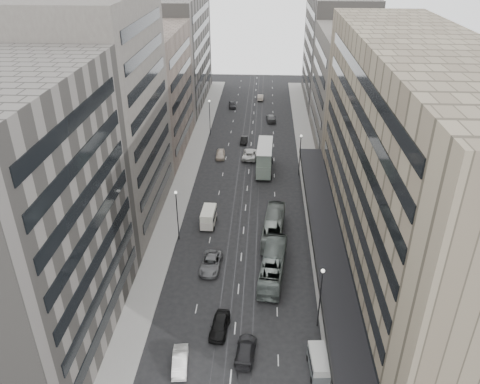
% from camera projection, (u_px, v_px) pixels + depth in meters
% --- Properties ---
extents(ground, '(220.00, 220.00, 0.00)m').
position_uv_depth(ground, '(238.00, 294.00, 60.23)').
color(ground, black).
rests_on(ground, ground).
extents(sidewalk_right, '(4.00, 125.00, 0.15)m').
position_uv_depth(sidewalk_right, '(310.00, 169.00, 92.49)').
color(sidewalk_right, gray).
rests_on(sidewalk_right, ground).
extents(sidewalk_left, '(4.00, 125.00, 0.15)m').
position_uv_depth(sidewalk_left, '(189.00, 166.00, 93.65)').
color(sidewalk_left, gray).
rests_on(sidewalk_left, ground).
extents(department_store, '(19.20, 60.00, 30.00)m').
position_uv_depth(department_store, '(411.00, 167.00, 59.05)').
color(department_store, gray).
rests_on(department_store, ground).
extents(building_right_mid, '(15.00, 28.00, 24.00)m').
position_uv_depth(building_right_mid, '(353.00, 90.00, 99.04)').
color(building_right_mid, '#524E47').
rests_on(building_right_mid, ground).
extents(building_right_far, '(15.00, 32.00, 28.00)m').
position_uv_depth(building_right_far, '(336.00, 50.00, 124.38)').
color(building_right_far, '#5C5853').
rests_on(building_right_far, ground).
extents(building_left_a, '(15.00, 28.00, 30.00)m').
position_uv_depth(building_left_a, '(20.00, 224.00, 47.07)').
color(building_left_a, '#5C5853').
rests_on(building_left_a, ground).
extents(building_left_b, '(15.00, 26.00, 34.00)m').
position_uv_depth(building_left_b, '(102.00, 116.00, 69.79)').
color(building_left_b, '#524E47').
rests_on(building_left_b, ground).
extents(building_left_c, '(15.00, 28.00, 25.00)m').
position_uv_depth(building_left_c, '(146.00, 93.00, 95.61)').
color(building_left_c, '#76665C').
rests_on(building_left_c, ground).
extents(building_left_d, '(15.00, 38.00, 28.00)m').
position_uv_depth(building_left_d, '(174.00, 51.00, 123.83)').
color(building_left_d, '#5C5853').
rests_on(building_left_d, ground).
extents(lamp_right_near, '(0.44, 0.44, 8.32)m').
position_uv_depth(lamp_right_near, '(321.00, 291.00, 52.89)').
color(lamp_right_near, '#262628').
rests_on(lamp_right_near, ground).
extents(lamp_right_far, '(0.44, 0.44, 8.32)m').
position_uv_depth(lamp_right_far, '(300.00, 150.00, 87.96)').
color(lamp_right_far, '#262628').
rests_on(lamp_right_far, ground).
extents(lamp_left_near, '(0.44, 0.44, 8.32)m').
position_uv_depth(lamp_left_near, '(177.00, 210.00, 68.73)').
color(lamp_left_near, '#262628').
rests_on(lamp_left_near, ground).
extents(lamp_left_far, '(0.44, 0.44, 8.32)m').
position_uv_depth(lamp_left_far, '(210.00, 113.00, 106.43)').
color(lamp_left_far, '#262628').
rests_on(lamp_left_far, ground).
extents(bus_near, '(4.15, 12.26, 3.35)m').
position_uv_depth(bus_near, '(273.00, 265.00, 62.81)').
color(bus_near, slate).
rests_on(bus_near, ground).
extents(bus_far, '(3.88, 12.02, 3.29)m').
position_uv_depth(bus_far, '(274.00, 227.00, 71.16)').
color(bus_far, gray).
rests_on(bus_far, ground).
extents(double_decker, '(3.39, 10.15, 5.50)m').
position_uv_depth(double_decker, '(265.00, 157.00, 90.55)').
color(double_decker, gray).
rests_on(double_decker, ground).
extents(vw_microbus, '(2.21, 4.37, 2.30)m').
position_uv_depth(vw_microbus, '(319.00, 362.00, 48.93)').
color(vw_microbus, '#545A5B').
rests_on(vw_microbus, ground).
extents(panel_van, '(2.39, 4.60, 2.85)m').
position_uv_depth(panel_van, '(209.00, 217.00, 73.91)').
color(panel_van, silver).
rests_on(panel_van, ground).
extents(sedan_0, '(2.47, 5.05, 1.66)m').
position_uv_depth(sedan_0, '(220.00, 325.00, 54.22)').
color(sedan_0, black).
rests_on(sedan_0, ground).
extents(sedan_1, '(2.03, 4.60, 1.47)m').
position_uv_depth(sedan_1, '(180.00, 361.00, 49.75)').
color(sedan_1, silver).
rests_on(sedan_1, ground).
extents(sedan_2, '(2.96, 5.92, 1.61)m').
position_uv_depth(sedan_2, '(211.00, 263.00, 64.59)').
color(sedan_2, slate).
rests_on(sedan_2, ground).
extents(sedan_3, '(2.50, 5.31, 1.50)m').
position_uv_depth(sedan_3, '(246.00, 350.00, 51.09)').
color(sedan_3, black).
rests_on(sedan_3, ground).
extents(sedan_4, '(2.06, 4.67, 1.56)m').
position_uv_depth(sedan_4, '(220.00, 154.00, 97.20)').
color(sedan_4, beige).
rests_on(sedan_4, ground).
extents(sedan_5, '(1.62, 4.09, 1.33)m').
position_uv_depth(sedan_5, '(244.00, 140.00, 104.32)').
color(sedan_5, black).
rests_on(sedan_5, ground).
extents(sedan_6, '(3.23, 6.32, 1.71)m').
position_uv_depth(sedan_6, '(250.00, 154.00, 97.12)').
color(sedan_6, white).
rests_on(sedan_6, ground).
extents(sedan_7, '(2.59, 5.63, 1.60)m').
position_uv_depth(sedan_7, '(271.00, 118.00, 116.65)').
color(sedan_7, '#525254').
rests_on(sedan_7, ground).
extents(sedan_8, '(2.42, 4.72, 1.54)m').
position_uv_depth(sedan_8, '(232.00, 105.00, 126.07)').
color(sedan_8, '#292A2C').
rests_on(sedan_8, ground).
extents(sedan_9, '(1.64, 4.62, 1.52)m').
position_uv_depth(sedan_9, '(260.00, 97.00, 132.10)').
color(sedan_9, '#BDAE9C').
rests_on(sedan_9, ground).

